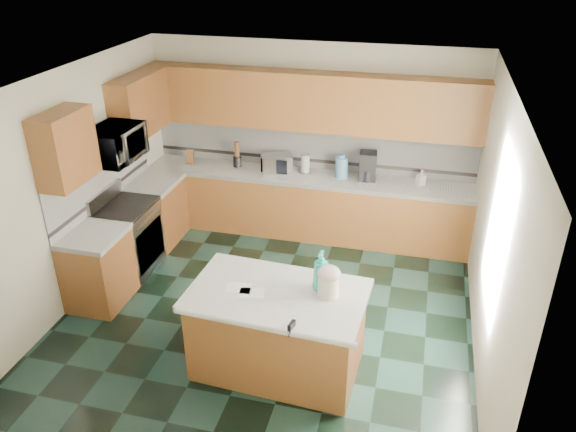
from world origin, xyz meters
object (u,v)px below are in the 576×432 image
(soap_bottle_island, at_px, (321,271))
(knife_block, at_px, (190,156))
(toaster_oven, at_px, (276,163))
(island_top, at_px, (277,295))
(coffee_maker, at_px, (368,166))
(island_base, at_px, (278,333))
(treat_jar, at_px, (328,286))

(soap_bottle_island, distance_m, knife_block, 3.71)
(knife_block, height_order, toaster_oven, toaster_oven)
(soap_bottle_island, xyz_separation_m, knife_block, (-2.50, 2.74, -0.11))
(island_top, relative_size, knife_block, 8.80)
(soap_bottle_island, relative_size, knife_block, 2.16)
(toaster_oven, bearing_deg, coffee_maker, -21.90)
(coffee_maker, bearing_deg, island_top, -105.29)
(island_base, bearing_deg, soap_bottle_island, 24.67)
(island_top, distance_m, soap_bottle_island, 0.48)
(island_base, xyz_separation_m, island_top, (0.00, 0.00, 0.46))
(treat_jar, bearing_deg, coffee_maker, 100.71)
(island_base, relative_size, coffee_maker, 4.09)
(toaster_oven, bearing_deg, treat_jar, -89.05)
(island_base, bearing_deg, knife_block, 129.24)
(knife_block, distance_m, toaster_oven, 1.32)
(island_base, height_order, treat_jar, treat_jar)
(coffee_maker, bearing_deg, knife_block, 175.04)
(island_base, height_order, soap_bottle_island, soap_bottle_island)
(soap_bottle_island, relative_size, coffee_maker, 1.07)
(island_base, xyz_separation_m, soap_bottle_island, (0.39, 0.15, 0.70))
(island_base, bearing_deg, toaster_oven, 108.36)
(soap_bottle_island, height_order, coffee_maker, soap_bottle_island)
(knife_block, bearing_deg, coffee_maker, -12.50)
(soap_bottle_island, bearing_deg, treat_jar, -33.56)
(island_top, xyz_separation_m, toaster_oven, (-0.79, 2.89, 0.15))
(island_base, distance_m, soap_bottle_island, 0.81)
(soap_bottle_island, xyz_separation_m, coffee_maker, (0.11, 2.77, -0.01))
(treat_jar, height_order, toaster_oven, toaster_oven)
(treat_jar, height_order, knife_block, treat_jar)
(island_base, bearing_deg, island_top, 0.00)
(island_base, bearing_deg, treat_jar, 12.12)
(island_top, xyz_separation_m, soap_bottle_island, (0.39, 0.15, 0.24))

